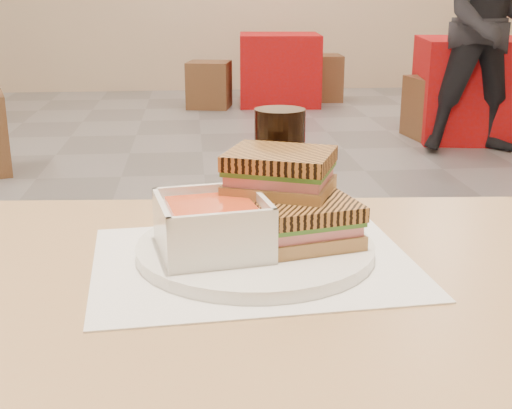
{
  "coord_description": "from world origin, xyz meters",
  "views": [
    {
      "loc": [
        -0.06,
        -2.79,
        1.07
      ],
      "look_at": [
        0.01,
        -2.0,
        0.82
      ],
      "focal_mm": 47.96,
      "sensor_mm": 36.0,
      "label": 1
    }
  ],
  "objects": [
    {
      "name": "soup_bowl",
      "position": [
        -0.04,
        -2.02,
        0.8
      ],
      "size": [
        0.15,
        0.15,
        0.07
      ],
      "color": "white",
      "rests_on": "plate"
    },
    {
      "name": "patron_b",
      "position": [
        1.95,
        1.69,
        0.87
      ],
      "size": [
        0.87,
        0.69,
        1.73
      ],
      "color": "black",
      "rests_on": "ground"
    },
    {
      "name": "bg_chair_2l",
      "position": [
        0.11,
        3.78,
        0.22
      ],
      "size": [
        0.46,
        0.46,
        0.43
      ],
      "color": "brown",
      "rests_on": "ground"
    },
    {
      "name": "panini_lower",
      "position": [
        0.07,
        -2.0,
        0.79
      ],
      "size": [
        0.14,
        0.13,
        0.06
      ],
      "color": "tan",
      "rests_on": "plate"
    },
    {
      "name": "plate",
      "position": [
        0.01,
        -1.99,
        0.76
      ],
      "size": [
        0.3,
        0.3,
        0.02
      ],
      "color": "white",
      "rests_on": "tray_liner"
    },
    {
      "name": "bg_table_2",
      "position": [
        0.8,
        3.96,
        0.34
      ],
      "size": [
        0.82,
        0.82,
        0.68
      ],
      "color": "#AB0705",
      "rests_on": "ground"
    },
    {
      "name": "tray_liner",
      "position": [
        0.01,
        -2.02,
        0.75
      ],
      "size": [
        0.41,
        0.33,
        0.0
      ],
      "color": "white",
      "rests_on": "main_table"
    },
    {
      "name": "bg_table_1",
      "position": [
        2.07,
        2.21,
        0.37
      ],
      "size": [
        0.97,
        0.97,
        0.74
      ],
      "color": "#AB0705",
      "rests_on": "ground"
    },
    {
      "name": "bg_chair_2r",
      "position": [
        1.26,
        4.14,
        0.23
      ],
      "size": [
        0.42,
        0.42,
        0.46
      ],
      "color": "brown",
      "rests_on": "ground"
    },
    {
      "name": "bg_chair_1l",
      "position": [
        1.79,
        2.21,
        0.23
      ],
      "size": [
        0.45,
        0.45,
        0.45
      ],
      "color": "brown",
      "rests_on": "ground"
    },
    {
      "name": "main_table",
      "position": [
        -0.07,
        -2.09,
        0.64
      ],
      "size": [
        1.24,
        0.78,
        0.75
      ],
      "color": "#A87A4C",
      "rests_on": "ground"
    },
    {
      "name": "cola_glass",
      "position": [
        0.06,
        -1.83,
        0.83
      ],
      "size": [
        0.07,
        0.07,
        0.16
      ],
      "color": "black",
      "rests_on": "main_table"
    },
    {
      "name": "panini_upper",
      "position": [
        0.05,
        -1.95,
        0.85
      ],
      "size": [
        0.16,
        0.15,
        0.06
      ],
      "color": "tan",
      "rests_on": "panini_lower"
    }
  ]
}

